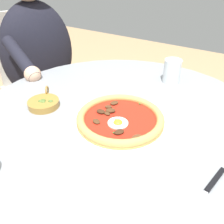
{
  "coord_description": "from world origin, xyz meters",
  "views": [
    {
      "loc": [
        0.32,
        -0.56,
        1.15
      ],
      "look_at": [
        -0.01,
        -0.04,
        0.75
      ],
      "focal_mm": 38.56,
      "sensor_mm": 36.0,
      "label": 1
    }
  ],
  "objects_px": {
    "dining_table": "(120,152)",
    "cafe_chair_diner": "(35,75)",
    "diner_person": "(43,85)",
    "pizza_on_plate": "(120,119)",
    "water_glass": "(172,72)",
    "olive_pan": "(44,103)",
    "steak_knife": "(209,188)"
  },
  "relations": [
    {
      "from": "dining_table",
      "to": "cafe_chair_diner",
      "type": "xyz_separation_m",
      "value": [
        -0.81,
        0.34,
        -0.02
      ]
    },
    {
      "from": "dining_table",
      "to": "diner_person",
      "type": "relative_size",
      "value": 0.85
    },
    {
      "from": "pizza_on_plate",
      "to": "water_glass",
      "type": "relative_size",
      "value": 3.39
    },
    {
      "from": "pizza_on_plate",
      "to": "diner_person",
      "type": "relative_size",
      "value": 0.28
    },
    {
      "from": "dining_table",
      "to": "olive_pan",
      "type": "height_order",
      "value": "olive_pan"
    },
    {
      "from": "steak_knife",
      "to": "olive_pan",
      "type": "height_order",
      "value": "olive_pan"
    },
    {
      "from": "cafe_chair_diner",
      "to": "steak_knife",
      "type": "bearing_deg",
      "value": -23.23
    },
    {
      "from": "steak_knife",
      "to": "olive_pan",
      "type": "xyz_separation_m",
      "value": [
        -0.57,
        0.05,
        0.01
      ]
    },
    {
      "from": "dining_table",
      "to": "water_glass",
      "type": "xyz_separation_m",
      "value": [
        0.05,
        0.32,
        0.2
      ]
    },
    {
      "from": "pizza_on_plate",
      "to": "dining_table",
      "type": "bearing_deg",
      "value": 117.25
    },
    {
      "from": "diner_person",
      "to": "cafe_chair_diner",
      "type": "distance_m",
      "value": 0.14
    },
    {
      "from": "water_glass",
      "to": "diner_person",
      "type": "height_order",
      "value": "diner_person"
    },
    {
      "from": "pizza_on_plate",
      "to": "steak_knife",
      "type": "relative_size",
      "value": 1.49
    },
    {
      "from": "dining_table",
      "to": "water_glass",
      "type": "height_order",
      "value": "water_glass"
    },
    {
      "from": "pizza_on_plate",
      "to": "olive_pan",
      "type": "relative_size",
      "value": 2.66
    },
    {
      "from": "water_glass",
      "to": "olive_pan",
      "type": "relative_size",
      "value": 0.78
    },
    {
      "from": "pizza_on_plate",
      "to": "steak_knife",
      "type": "height_order",
      "value": "pizza_on_plate"
    },
    {
      "from": "olive_pan",
      "to": "diner_person",
      "type": "distance_m",
      "value": 0.61
    },
    {
      "from": "steak_knife",
      "to": "cafe_chair_diner",
      "type": "relative_size",
      "value": 0.24
    },
    {
      "from": "diner_person",
      "to": "cafe_chair_diner",
      "type": "height_order",
      "value": "diner_person"
    },
    {
      "from": "water_glass",
      "to": "cafe_chair_diner",
      "type": "bearing_deg",
      "value": 178.85
    },
    {
      "from": "water_glass",
      "to": "pizza_on_plate",
      "type": "bearing_deg",
      "value": -94.21
    },
    {
      "from": "water_glass",
      "to": "olive_pan",
      "type": "bearing_deg",
      "value": -125.88
    },
    {
      "from": "water_glass",
      "to": "diner_person",
      "type": "distance_m",
      "value": 0.77
    },
    {
      "from": "water_glass",
      "to": "diner_person",
      "type": "relative_size",
      "value": 0.08
    },
    {
      "from": "pizza_on_plate",
      "to": "cafe_chair_diner",
      "type": "distance_m",
      "value": 0.94
    },
    {
      "from": "pizza_on_plate",
      "to": "water_glass",
      "type": "bearing_deg",
      "value": 85.79
    },
    {
      "from": "steak_knife",
      "to": "dining_table",
      "type": "bearing_deg",
      "value": 154.69
    },
    {
      "from": "water_glass",
      "to": "olive_pan",
      "type": "height_order",
      "value": "water_glass"
    },
    {
      "from": "dining_table",
      "to": "cafe_chair_diner",
      "type": "height_order",
      "value": "cafe_chair_diner"
    },
    {
      "from": "diner_person",
      "to": "cafe_chair_diner",
      "type": "relative_size",
      "value": 1.3
    },
    {
      "from": "dining_table",
      "to": "steak_knife",
      "type": "height_order",
      "value": "steak_knife"
    }
  ]
}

